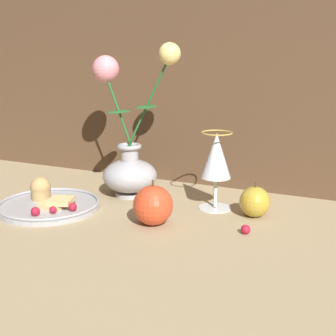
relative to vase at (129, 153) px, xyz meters
name	(u,v)px	position (x,y,z in m)	size (l,w,h in m)	color
ground_plane	(162,211)	(0.12, -0.07, -0.10)	(2.40, 2.40, 0.00)	#9E8966
vase	(129,153)	(0.00, 0.00, 0.00)	(0.22, 0.13, 0.36)	#A3A3A8
plate_with_pastries	(48,203)	(-0.12, -0.16, -0.09)	(0.22, 0.22, 0.06)	#A3A3A8
wine_glass	(216,159)	(0.22, 0.00, 0.01)	(0.07, 0.07, 0.17)	silver
apple_beside_vase	(153,205)	(0.14, -0.15, -0.06)	(0.08, 0.08, 0.09)	#D14223
apple_near_glass	(255,202)	(0.31, -0.02, -0.07)	(0.06, 0.06, 0.08)	#B2932D
berry_near_plate	(246,229)	(0.32, -0.12, -0.09)	(0.02, 0.02, 0.02)	#AD192D
berry_front_center	(145,208)	(0.09, -0.09, -0.10)	(0.02, 0.02, 0.02)	#AD192D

